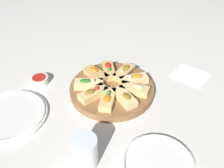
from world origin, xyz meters
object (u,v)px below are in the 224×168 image
Objects in this scene: plate_right at (10,115)px; napkin_stack at (190,75)px; plate_left at (158,164)px; serving_board at (112,89)px; dipping_bowl at (40,80)px; water_glass at (85,152)px.

plate_right is 0.68m from napkin_stack.
plate_left reaches higher than napkin_stack.
plate_left is at bearing -176.38° from plate_right.
serving_board is 4.52× the size of dipping_bowl.
water_glass is at bearing 22.59° from plate_left.
dipping_bowl is (0.02, -0.19, 0.01)m from plate_right.
plate_right is 1.99× the size of napkin_stack.
water_glass is (0.18, 0.08, 0.04)m from plate_left.
plate_left is 3.06× the size of dipping_bowl.
plate_left is at bearing 163.42° from dipping_bowl.
water_glass reaches higher than plate_left.
plate_right is 3.61× the size of dipping_bowl.
plate_left is at bearing -157.41° from water_glass.
plate_right is 0.32m from water_glass.
plate_left is 0.45m from napkin_stack.
napkin_stack is (-0.24, -0.22, -0.01)m from serving_board.
serving_board is 1.25× the size of plate_right.
water_glass is 0.41m from dipping_bowl.
serving_board is 0.28m from dipping_bowl.
serving_board is at bearing -165.64° from dipping_bowl.
water_glass reaches higher than dipping_bowl.
plate_left is 0.54m from dipping_bowl.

